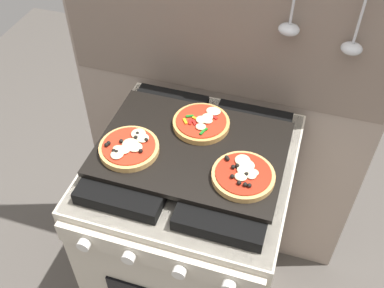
# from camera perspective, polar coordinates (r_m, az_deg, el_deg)

# --- Properties ---
(kitchen_backsplash) EXTENTS (1.10, 0.09, 1.55)m
(kitchen_backsplash) POSITION_cam_1_polar(r_m,az_deg,el_deg) (1.63, 3.58, 4.47)
(kitchen_backsplash) COLOR gray
(kitchen_backsplash) RESTS_ON ground_plane
(stove) EXTENTS (0.60, 0.64, 0.90)m
(stove) POSITION_cam_1_polar(r_m,az_deg,el_deg) (1.67, -0.02, -11.62)
(stove) COLOR beige
(stove) RESTS_ON ground_plane
(baking_tray) EXTENTS (0.54, 0.38, 0.02)m
(baking_tray) POSITION_cam_1_polar(r_m,az_deg,el_deg) (1.31, -0.00, -0.55)
(baking_tray) COLOR black
(baking_tray) RESTS_ON stove
(pizza_left) EXTENTS (0.17, 0.17, 0.03)m
(pizza_left) POSITION_cam_1_polar(r_m,az_deg,el_deg) (1.30, -7.93, -0.43)
(pizza_left) COLOR tan
(pizza_left) RESTS_ON baking_tray
(pizza_right) EXTENTS (0.17, 0.17, 0.03)m
(pizza_right) POSITION_cam_1_polar(r_m,az_deg,el_deg) (1.23, 6.49, -3.88)
(pizza_right) COLOR tan
(pizza_right) RESTS_ON baking_tray
(pizza_center) EXTENTS (0.17, 0.17, 0.03)m
(pizza_center) POSITION_cam_1_polar(r_m,az_deg,el_deg) (1.36, 1.27, 2.71)
(pizza_center) COLOR tan
(pizza_center) RESTS_ON baking_tray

